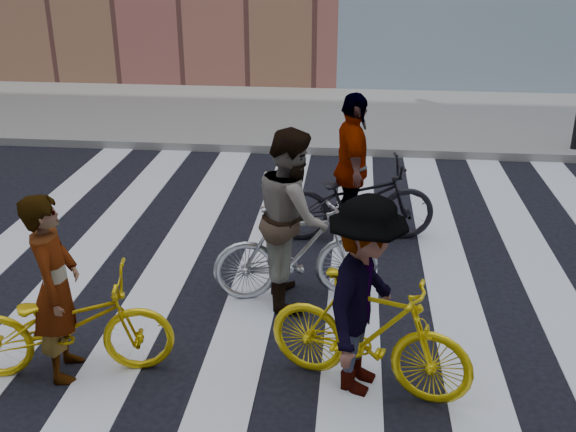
% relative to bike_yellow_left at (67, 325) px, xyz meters
% --- Properties ---
extents(ground, '(100.00, 100.00, 0.00)m').
position_rel_bike_yellow_left_xyz_m(ground, '(1.98, 1.70, -0.49)').
color(ground, black).
rests_on(ground, ground).
extents(sidewalk_far, '(100.00, 5.00, 0.15)m').
position_rel_bike_yellow_left_xyz_m(sidewalk_far, '(1.98, 9.20, -0.42)').
color(sidewalk_far, gray).
rests_on(sidewalk_far, ground).
extents(zebra_crosswalk, '(8.25, 10.00, 0.01)m').
position_rel_bike_yellow_left_xyz_m(zebra_crosswalk, '(1.98, 1.70, -0.49)').
color(zebra_crosswalk, silver).
rests_on(zebra_crosswalk, ground).
extents(bike_yellow_left, '(1.97, 1.02, 0.99)m').
position_rel_bike_yellow_left_xyz_m(bike_yellow_left, '(0.00, 0.00, 0.00)').
color(bike_yellow_left, '#E1B90C').
rests_on(bike_yellow_left, ground).
extents(bike_silver_mid, '(1.87, 0.89, 1.08)m').
position_rel_bike_yellow_left_xyz_m(bike_silver_mid, '(1.91, 1.58, 0.05)').
color(bike_silver_mid, '#ACAFB6').
rests_on(bike_silver_mid, ground).
extents(bike_yellow_right, '(1.88, 1.05, 1.09)m').
position_rel_bike_yellow_left_xyz_m(bike_yellow_right, '(2.67, 0.06, 0.05)').
color(bike_yellow_right, yellow).
rests_on(bike_yellow_right, ground).
extents(bike_dark_rear, '(2.13, 0.99, 1.08)m').
position_rel_bike_yellow_left_xyz_m(bike_dark_rear, '(2.52, 3.19, 0.05)').
color(bike_dark_rear, black).
rests_on(bike_dark_rear, ground).
extents(rider_left, '(0.53, 0.70, 1.74)m').
position_rel_bike_yellow_left_xyz_m(rider_left, '(-0.05, 0.00, 0.37)').
color(rider_left, slate).
rests_on(rider_left, ground).
extents(rider_mid, '(0.91, 1.06, 1.91)m').
position_rel_bike_yellow_left_xyz_m(rider_mid, '(1.86, 1.58, 0.46)').
color(rider_mid, slate).
rests_on(rider_mid, ground).
extents(rider_right, '(1.00, 1.31, 1.79)m').
position_rel_bike_yellow_left_xyz_m(rider_right, '(2.62, 0.06, 0.40)').
color(rider_right, slate).
rests_on(rider_right, ground).
extents(rider_rear, '(0.62, 1.18, 1.93)m').
position_rel_bike_yellow_left_xyz_m(rider_rear, '(2.47, 3.19, 0.47)').
color(rider_rear, slate).
rests_on(rider_rear, ground).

